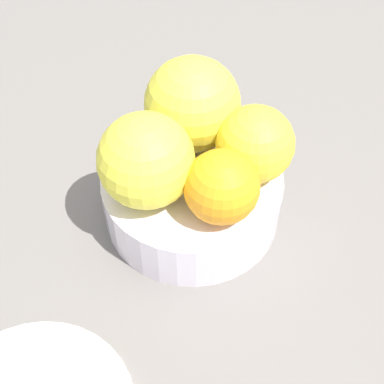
{
  "coord_description": "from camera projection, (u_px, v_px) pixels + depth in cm",
  "views": [
    {
      "loc": [
        27.02,
        16.47,
        40.41
      ],
      "look_at": [
        0.0,
        0.0,
        3.05
      ],
      "focal_mm": 51.12,
      "sensor_mm": 36.0,
      "label": 1
    }
  ],
  "objects": [
    {
      "name": "orange_in_bowl_2",
      "position": [
        255.0,
        144.0,
        0.45
      ],
      "size": [
        6.65,
        6.65,
        6.65
      ],
      "primitive_type": "sphere",
      "color": "yellow",
      "rests_on": "fruit_bowl"
    },
    {
      "name": "fruit_bowl",
      "position": [
        192.0,
        196.0,
        0.49
      ],
      "size": [
        15.96,
        15.96,
        5.08
      ],
      "color": "silver",
      "rests_on": "ground_plane"
    },
    {
      "name": "ground_plane",
      "position": [
        192.0,
        219.0,
        0.52
      ],
      "size": [
        110.0,
        110.0,
        2.0
      ],
      "primitive_type": "cube",
      "color": "#66605B"
    },
    {
      "name": "orange_in_bowl_0",
      "position": [
        146.0,
        161.0,
        0.43
      ],
      "size": [
        7.91,
        7.91,
        7.91
      ],
      "primitive_type": "sphere",
      "color": "yellow",
      "rests_on": "fruit_bowl"
    },
    {
      "name": "orange_in_bowl_3",
      "position": [
        192.0,
        104.0,
        0.47
      ],
      "size": [
        8.42,
        8.42,
        8.42
      ],
      "primitive_type": "sphere",
      "color": "yellow",
      "rests_on": "fruit_bowl"
    },
    {
      "name": "orange_in_bowl_1",
      "position": [
        222.0,
        187.0,
        0.43
      ],
      "size": [
        6.09,
        6.09,
        6.09
      ],
      "primitive_type": "sphere",
      "color": "orange",
      "rests_on": "fruit_bowl"
    }
  ]
}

